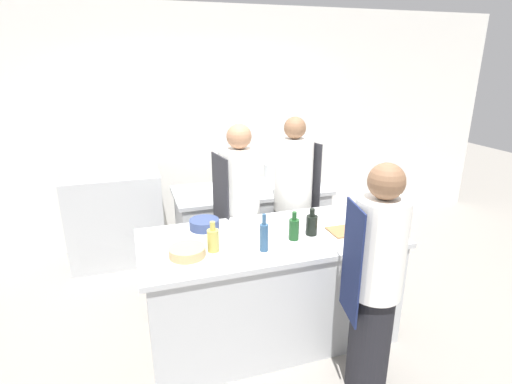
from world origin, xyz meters
TOP-DOWN VIEW (x-y plane):
  - ground_plane at (0.00, 0.00)m, footprint 16.00×16.00m
  - wall_back at (0.00, 2.13)m, footprint 8.00×0.06m
  - prep_counter at (0.00, 0.00)m, footprint 2.01×0.92m
  - pass_counter at (0.22, 1.18)m, footprint 1.63×0.73m
  - oven_range at (-1.19, 1.76)m, footprint 1.00×0.63m
  - chef_at_prep_near at (0.45, -0.75)m, footprint 0.37×0.36m
  - chef_at_stove at (0.52, 0.76)m, footprint 0.42×0.41m
  - chef_at_pass_far at (-0.07, 0.62)m, footprint 0.40×0.38m
  - bottle_olive_oil at (-0.47, -0.11)m, footprint 0.08×0.08m
  - bottle_vinegar at (0.32, -0.07)m, footprint 0.09×0.09m
  - bottle_wine at (-0.13, -0.22)m, footprint 0.06×0.06m
  - bottle_cooking_oil at (0.15, -0.11)m, footprint 0.08×0.08m
  - bowl_mixing_large at (-0.46, 0.30)m, footprint 0.24×0.24m
  - bowl_prep_small at (-0.66, -0.14)m, footprint 0.26×0.26m
  - cutting_board at (0.62, -0.11)m, footprint 0.29×0.22m
  - stockpot at (0.56, 1.35)m, footprint 0.27×0.27m

SIDE VIEW (x-z plane):
  - ground_plane at x=0.00m, z-range 0.00..0.00m
  - prep_counter at x=0.00m, z-range 0.00..0.89m
  - pass_counter at x=0.22m, z-range 0.00..0.89m
  - oven_range at x=-1.19m, z-range 0.00..1.02m
  - chef_at_prep_near at x=0.45m, z-range 0.01..1.63m
  - chef_at_pass_far at x=-0.07m, z-range 0.00..1.68m
  - chef_at_stove at x=0.52m, z-range 0.00..1.69m
  - cutting_board at x=0.62m, z-range 0.89..0.91m
  - bowl_prep_small at x=-0.66m, z-range 0.89..0.96m
  - bowl_mixing_large at x=-0.46m, z-range 0.89..0.97m
  - bottle_vinegar at x=0.32m, z-range 0.87..1.09m
  - bottle_cooking_oil at x=0.15m, z-range 0.87..1.09m
  - bottle_olive_oil at x=-0.47m, z-range 0.87..1.10m
  - stockpot at x=0.56m, z-range 0.89..1.10m
  - bottle_wine at x=-0.13m, z-range 0.86..1.15m
  - wall_back at x=0.00m, z-range 0.00..2.80m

